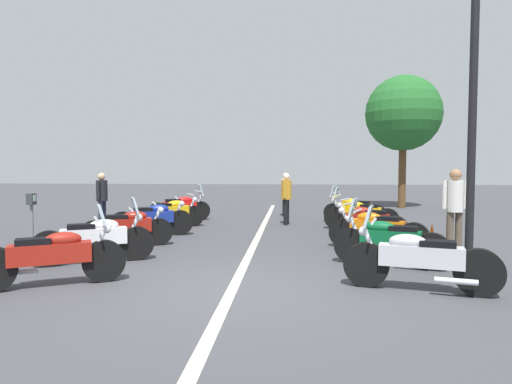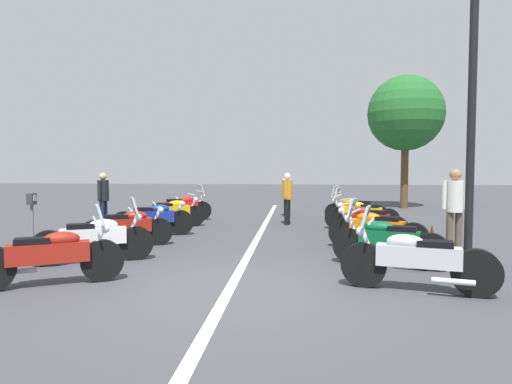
{
  "view_description": "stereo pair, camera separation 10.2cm",
  "coord_description": "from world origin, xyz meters",
  "px_view_note": "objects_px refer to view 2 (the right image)",
  "views": [
    {
      "loc": [
        -6.29,
        -0.86,
        1.79
      ],
      "look_at": [
        4.35,
        0.0,
        1.19
      ],
      "focal_mm": 30.92,
      "sensor_mm": 36.0,
      "label": 1
    },
    {
      "loc": [
        -6.29,
        -0.97,
        1.79
      ],
      "look_at": [
        4.35,
        0.0,
        1.19
      ],
      "focal_mm": 30.92,
      "sensor_mm": 36.0,
      "label": 2
    }
  ],
  "objects_px": {
    "motorcycle_left_row_2": "(128,227)",
    "bystander_0": "(103,196)",
    "motorcycle_right_row_4": "(361,214)",
    "bystander_2": "(287,195)",
    "street_lamp_twin_globe": "(473,61)",
    "bystander_1": "(287,191)",
    "motorcycle_right_row_0": "(416,259)",
    "motorcycle_right_row_5": "(355,209)",
    "motorcycle_left_row_5": "(182,207)",
    "parking_meter": "(32,213)",
    "motorcycle_left_row_4": "(172,212)",
    "roadside_tree_0": "(406,114)",
    "motorcycle_right_row_3": "(367,221)",
    "bystander_3": "(455,204)",
    "motorcycle_right_row_2": "(376,229)",
    "motorcycle_left_row_1": "(95,238)",
    "motorcycle_right_row_1": "(387,241)",
    "traffic_cone_0": "(432,239)",
    "motorcycle_left_row_0": "(51,255)",
    "motorcycle_left_row_3": "(153,218)"
  },
  "relations": [
    {
      "from": "bystander_0",
      "to": "bystander_2",
      "type": "relative_size",
      "value": 1.02
    },
    {
      "from": "motorcycle_right_row_0",
      "to": "motorcycle_right_row_5",
      "type": "height_order",
      "value": "motorcycle_right_row_0"
    },
    {
      "from": "motorcycle_left_row_1",
      "to": "motorcycle_right_row_2",
      "type": "bearing_deg",
      "value": -8.89
    },
    {
      "from": "motorcycle_left_row_2",
      "to": "bystander_0",
      "type": "relative_size",
      "value": 1.17
    },
    {
      "from": "motorcycle_right_row_3",
      "to": "street_lamp_twin_globe",
      "type": "bearing_deg",
      "value": 138.86
    },
    {
      "from": "motorcycle_left_row_2",
      "to": "bystander_2",
      "type": "distance_m",
      "value": 5.46
    },
    {
      "from": "motorcycle_left_row_5",
      "to": "bystander_0",
      "type": "height_order",
      "value": "bystander_0"
    },
    {
      "from": "motorcycle_left_row_2",
      "to": "roadside_tree_0",
      "type": "xyz_separation_m",
      "value": [
        10.21,
        -8.52,
        3.67
      ]
    },
    {
      "from": "motorcycle_right_row_0",
      "to": "bystander_3",
      "type": "xyz_separation_m",
      "value": [
        2.95,
        -1.55,
        0.56
      ]
    },
    {
      "from": "motorcycle_left_row_1",
      "to": "street_lamp_twin_globe",
      "type": "distance_m",
      "value": 7.47
    },
    {
      "from": "motorcycle_right_row_1",
      "to": "street_lamp_twin_globe",
      "type": "bearing_deg",
      "value": -162.87
    },
    {
      "from": "motorcycle_left_row_2",
      "to": "bystander_0",
      "type": "height_order",
      "value": "bystander_0"
    },
    {
      "from": "motorcycle_left_row_2",
      "to": "traffic_cone_0",
      "type": "height_order",
      "value": "motorcycle_left_row_2"
    },
    {
      "from": "street_lamp_twin_globe",
      "to": "bystander_1",
      "type": "bearing_deg",
      "value": 22.32
    },
    {
      "from": "motorcycle_left_row_5",
      "to": "motorcycle_right_row_3",
      "type": "height_order",
      "value": "motorcycle_left_row_5"
    },
    {
      "from": "motorcycle_left_row_2",
      "to": "motorcycle_left_row_0",
      "type": "bearing_deg",
      "value": -111.43
    },
    {
      "from": "motorcycle_right_row_1",
      "to": "motorcycle_right_row_3",
      "type": "bearing_deg",
      "value": -72.11
    },
    {
      "from": "motorcycle_right_row_3",
      "to": "parking_meter",
      "type": "bearing_deg",
      "value": 51.14
    },
    {
      "from": "motorcycle_left_row_1",
      "to": "roadside_tree_0",
      "type": "distance_m",
      "value": 15.06
    },
    {
      "from": "motorcycle_left_row_1",
      "to": "bystander_0",
      "type": "relative_size",
      "value": 1.24
    },
    {
      "from": "motorcycle_left_row_0",
      "to": "bystander_0",
      "type": "relative_size",
      "value": 1.21
    },
    {
      "from": "motorcycle_left_row_4",
      "to": "bystander_3",
      "type": "distance_m",
      "value": 7.75
    },
    {
      "from": "motorcycle_left_row_5",
      "to": "traffic_cone_0",
      "type": "relative_size",
      "value": 3.08
    },
    {
      "from": "motorcycle_right_row_5",
      "to": "traffic_cone_0",
      "type": "height_order",
      "value": "motorcycle_right_row_5"
    },
    {
      "from": "motorcycle_right_row_2",
      "to": "bystander_2",
      "type": "relative_size",
      "value": 1.25
    },
    {
      "from": "motorcycle_left_row_2",
      "to": "parking_meter",
      "type": "distance_m",
      "value": 2.06
    },
    {
      "from": "motorcycle_left_row_0",
      "to": "motorcycle_right_row_4",
      "type": "height_order",
      "value": "motorcycle_left_row_0"
    },
    {
      "from": "motorcycle_left_row_4",
      "to": "street_lamp_twin_globe",
      "type": "distance_m",
      "value": 8.83
    },
    {
      "from": "motorcycle_left_row_1",
      "to": "motorcycle_right_row_0",
      "type": "bearing_deg",
      "value": -41.12
    },
    {
      "from": "motorcycle_left_row_2",
      "to": "parking_meter",
      "type": "height_order",
      "value": "parking_meter"
    },
    {
      "from": "bystander_2",
      "to": "motorcycle_right_row_5",
      "type": "bearing_deg",
      "value": 24.66
    },
    {
      "from": "motorcycle_left_row_3",
      "to": "traffic_cone_0",
      "type": "bearing_deg",
      "value": -34.1
    },
    {
      "from": "motorcycle_right_row_4",
      "to": "parking_meter",
      "type": "height_order",
      "value": "parking_meter"
    },
    {
      "from": "motorcycle_left_row_1",
      "to": "motorcycle_right_row_4",
      "type": "xyz_separation_m",
      "value": [
        4.86,
        -5.6,
        -0.0
      ]
    },
    {
      "from": "bystander_1",
      "to": "roadside_tree_0",
      "type": "height_order",
      "value": "roadside_tree_0"
    },
    {
      "from": "motorcycle_left_row_4",
      "to": "motorcycle_right_row_0",
      "type": "bearing_deg",
      "value": -79.59
    },
    {
      "from": "bystander_1",
      "to": "motorcycle_right_row_2",
      "type": "bearing_deg",
      "value": 139.93
    },
    {
      "from": "motorcycle_left_row_3",
      "to": "traffic_cone_0",
      "type": "distance_m",
      "value": 6.78
    },
    {
      "from": "bystander_3",
      "to": "motorcycle_right_row_5",
      "type": "bearing_deg",
      "value": 12.82
    },
    {
      "from": "motorcycle_right_row_4",
      "to": "bystander_2",
      "type": "distance_m",
      "value": 2.38
    },
    {
      "from": "motorcycle_left_row_5",
      "to": "motorcycle_right_row_4",
      "type": "xyz_separation_m",
      "value": [
        -1.63,
        -5.65,
        0.0
      ]
    },
    {
      "from": "street_lamp_twin_globe",
      "to": "bystander_1",
      "type": "distance_m",
      "value": 9.2
    },
    {
      "from": "traffic_cone_0",
      "to": "bystander_2",
      "type": "xyz_separation_m",
      "value": [
        4.26,
        3.11,
        0.65
      ]
    },
    {
      "from": "bystander_3",
      "to": "roadside_tree_0",
      "type": "xyz_separation_m",
      "value": [
        10.4,
        -1.46,
        3.09
      ]
    },
    {
      "from": "motorcycle_left_row_5",
      "to": "motorcycle_right_row_1",
      "type": "xyz_separation_m",
      "value": [
        -6.34,
        -5.45,
        0.01
      ]
    },
    {
      "from": "motorcycle_right_row_5",
      "to": "bystander_3",
      "type": "distance_m",
      "value": 5.08
    },
    {
      "from": "motorcycle_left_row_5",
      "to": "motorcycle_right_row_4",
      "type": "distance_m",
      "value": 5.88
    },
    {
      "from": "street_lamp_twin_globe",
      "to": "roadside_tree_0",
      "type": "relative_size",
      "value": 0.93
    },
    {
      "from": "street_lamp_twin_globe",
      "to": "motorcycle_right_row_4",
      "type": "bearing_deg",
      "value": 13.8
    },
    {
      "from": "street_lamp_twin_globe",
      "to": "roadside_tree_0",
      "type": "xyz_separation_m",
      "value": [
        11.81,
        -1.71,
        0.51
      ]
    }
  ]
}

